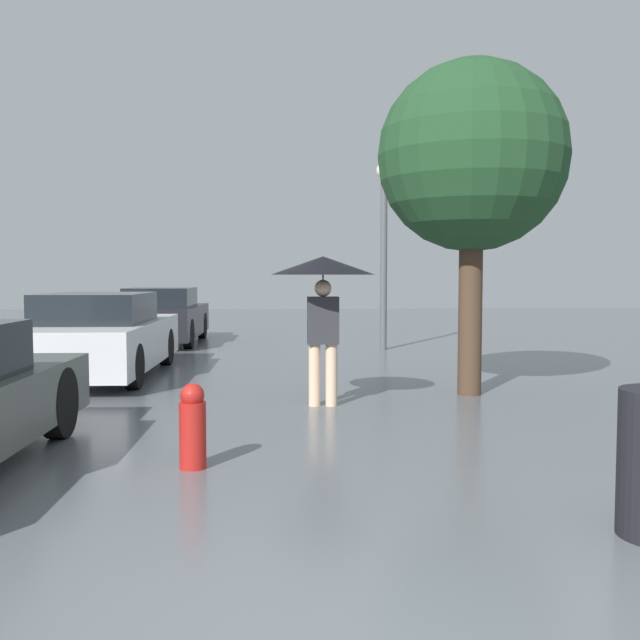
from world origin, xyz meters
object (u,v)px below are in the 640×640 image
at_px(pedestrian, 323,280).
at_px(parked_car_middle, 100,337).
at_px(tree, 472,159).
at_px(fire_hydrant, 193,426).
at_px(parked_car_farthest, 163,317).
at_px(street_lamp, 384,234).

bearing_deg(pedestrian, parked_car_middle, 141.18).
bearing_deg(tree, fire_hydrant, -132.74).
bearing_deg(pedestrian, tree, 20.06).
bearing_deg(pedestrian, fire_hydrant, -113.92).
height_order(parked_car_middle, fire_hydrant, parked_car_middle).
bearing_deg(parked_car_farthest, tree, -54.33).
xyz_separation_m(tree, fire_hydrant, (-3.16, -3.42, -2.71)).
relative_size(parked_car_middle, fire_hydrant, 6.16).
relative_size(pedestrian, fire_hydrant, 2.57).
height_order(parked_car_middle, parked_car_farthest, parked_car_middle).
bearing_deg(pedestrian, street_lamp, 75.86).
xyz_separation_m(pedestrian, parked_car_middle, (-3.31, 2.66, -0.90)).
xyz_separation_m(parked_car_middle, fire_hydrant, (2.11, -5.36, -0.26)).
distance_m(tree, fire_hydrant, 5.38).
relative_size(pedestrian, parked_car_middle, 0.42).
bearing_deg(parked_car_farthest, street_lamp, -19.07).
height_order(parked_car_middle, street_lamp, street_lamp).
xyz_separation_m(pedestrian, tree, (1.96, 0.71, 1.55)).
bearing_deg(fire_hydrant, parked_car_farthest, 100.96).
height_order(tree, fire_hydrant, tree).
xyz_separation_m(street_lamp, fire_hydrant, (-2.79, -9.02, -2.07)).
distance_m(parked_car_middle, parked_car_farthest, 5.34).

